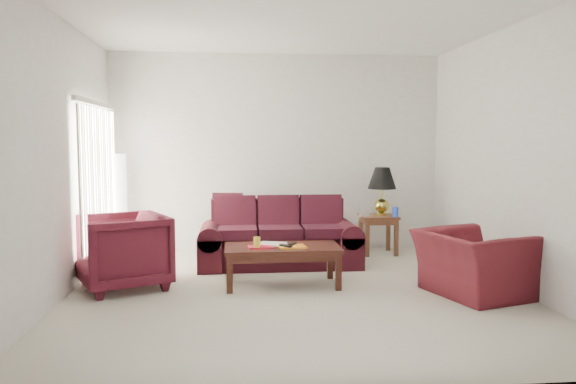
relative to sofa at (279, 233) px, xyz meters
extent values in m
plane|color=beige|center=(0.07, -1.37, -0.44)|extent=(5.00, 5.00, 0.00)
cube|color=silver|center=(-2.35, -0.07, 0.64)|extent=(0.10, 2.00, 2.16)
cube|color=black|center=(-0.70, 0.74, 0.27)|extent=(0.46, 0.26, 0.45)
cube|color=silver|center=(1.30, 0.59, 0.21)|extent=(0.15, 0.10, 0.14)
cylinder|color=#1B3AB4|center=(1.75, 0.51, 0.21)|extent=(0.09, 0.09, 0.14)
cube|color=white|center=(1.37, 0.83, 0.21)|extent=(0.15, 0.17, 0.05)
imported|color=#400E18|center=(-1.88, -1.00, -0.01)|extent=(1.25, 1.23, 0.86)
imported|color=#461017|center=(1.98, -1.66, -0.09)|extent=(1.22, 1.31, 0.70)
cube|color=#AF1123|center=(-0.31, -1.10, 0.03)|extent=(0.29, 0.23, 0.02)
cube|color=white|center=(-0.16, -0.94, 0.03)|extent=(0.37, 0.33, 0.02)
cube|color=orange|center=(0.05, -1.13, 0.03)|extent=(0.34, 0.27, 0.02)
cube|color=black|center=(-0.02, -1.17, 0.05)|extent=(0.14, 0.17, 0.02)
cube|color=black|center=(0.06, -1.07, 0.05)|extent=(0.11, 0.16, 0.02)
cylinder|color=yellow|center=(-0.35, -1.16, 0.09)|extent=(0.10, 0.10, 0.13)
camera|label=1|loc=(-0.60, -7.46, 1.24)|focal=35.00mm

